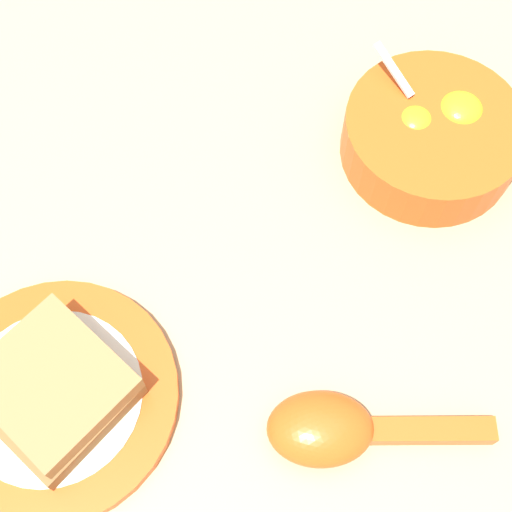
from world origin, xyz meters
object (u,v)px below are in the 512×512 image
(toast_plate, at_px, (54,397))
(toast_sandwich, at_px, (53,388))
(egg_bowl, at_px, (432,136))
(soup_spoon, at_px, (337,429))

(toast_plate, distance_m, toast_sandwich, 0.02)
(egg_bowl, height_order, soup_spoon, egg_bowl)
(toast_sandwich, bearing_deg, soup_spoon, 15.09)
(toast_sandwich, xyz_separation_m, soup_spoon, (0.21, 0.06, -0.01))
(egg_bowl, bearing_deg, toast_plate, -121.04)
(toast_sandwich, bearing_deg, egg_bowl, 59.27)
(toast_sandwich, distance_m, soup_spoon, 0.21)
(toast_plate, bearing_deg, toast_sandwich, 34.54)
(toast_plate, height_order, soup_spoon, soup_spoon)
(egg_bowl, distance_m, toast_plate, 0.39)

